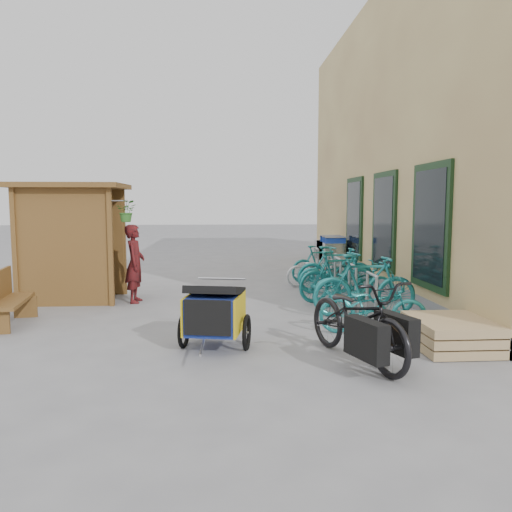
{
  "coord_description": "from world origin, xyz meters",
  "views": [
    {
      "loc": [
        -0.15,
        -7.93,
        1.99
      ],
      "look_at": [
        0.5,
        1.5,
        1.0
      ],
      "focal_mm": 35.0,
      "sensor_mm": 36.0,
      "label": 1
    }
  ],
  "objects": [
    {
      "name": "shopping_carts",
      "position": [
        3.0,
        6.47,
        0.63
      ],
      "size": [
        0.6,
        1.67,
        1.08
      ],
      "color": "silver",
      "rests_on": "ground"
    },
    {
      "name": "bike_6",
      "position": [
        2.13,
        3.9,
        0.41
      ],
      "size": [
        1.62,
        0.87,
        0.81
      ],
      "primitive_type": "imported",
      "rotation": [
        0.0,
        0.0,
        1.79
      ],
      "color": "silver",
      "rests_on": "ground"
    },
    {
      "name": "bike_4",
      "position": [
        2.4,
        2.98,
        0.45
      ],
      "size": [
        1.74,
        0.69,
        0.9
      ],
      "primitive_type": "imported",
      "rotation": [
        0.0,
        0.0,
        1.63
      ],
      "color": "teal",
      "rests_on": "ground"
    },
    {
      "name": "bike_3",
      "position": [
        2.21,
        1.99,
        0.52
      ],
      "size": [
        1.81,
        0.96,
        1.04
      ],
      "primitive_type": "imported",
      "rotation": [
        0.0,
        0.0,
        1.85
      ],
      "color": "teal",
      "rests_on": "ground"
    },
    {
      "name": "bike_rack",
      "position": [
        2.3,
        2.4,
        0.52
      ],
      "size": [
        0.05,
        5.35,
        0.86
      ],
      "color": "#A5A8AD",
      "rests_on": "ground"
    },
    {
      "name": "bike_7",
      "position": [
        2.33,
        4.5,
        0.47
      ],
      "size": [
        1.64,
        0.89,
        0.95
      ],
      "primitive_type": "imported",
      "rotation": [
        0.0,
        0.0,
        1.87
      ],
      "color": "teal",
      "rests_on": "ground"
    },
    {
      "name": "ground",
      "position": [
        0.0,
        0.0,
        0.0
      ],
      "size": [
        80.0,
        80.0,
        0.0
      ],
      "primitive_type": "plane",
      "color": "gray"
    },
    {
      "name": "cargo_bike",
      "position": [
        1.56,
        -1.89,
        0.54
      ],
      "size": [
        1.36,
        2.19,
        1.09
      ],
      "rotation": [
        0.0,
        0.0,
        0.33
      ],
      "color": "black",
      "rests_on": "ground"
    },
    {
      "name": "bike_0",
      "position": [
        2.15,
        -0.56,
        0.43
      ],
      "size": [
        1.71,
        0.83,
        0.86
      ],
      "primitive_type": "imported",
      "rotation": [
        0.0,
        0.0,
        1.41
      ],
      "color": "teal",
      "rests_on": "ground"
    },
    {
      "name": "bench",
      "position": [
        -3.67,
        0.37,
        0.46
      ],
      "size": [
        0.63,
        1.48,
        0.91
      ],
      "rotation": [
        0.0,
        0.0,
        0.14
      ],
      "color": "brown",
      "rests_on": "ground"
    },
    {
      "name": "child_trailer",
      "position": [
        -0.25,
        -1.15,
        0.52
      ],
      "size": [
        1.03,
        1.64,
        0.95
      ],
      "rotation": [
        0.0,
        0.0,
        -0.2
      ],
      "color": "navy",
      "rests_on": "ground"
    },
    {
      "name": "bike_1",
      "position": [
        2.36,
        0.59,
        0.56
      ],
      "size": [
        1.85,
        0.53,
        1.11
      ],
      "primitive_type": "imported",
      "rotation": [
        0.0,
        0.0,
        1.57
      ],
      "color": "teal",
      "rests_on": "ground"
    },
    {
      "name": "pallet_stack",
      "position": [
        3.0,
        -1.4,
        0.21
      ],
      "size": [
        1.0,
        1.2,
        0.4
      ],
      "color": "tan",
      "rests_on": "ground"
    },
    {
      "name": "kiosk",
      "position": [
        -3.28,
        2.47,
        1.55
      ],
      "size": [
        2.49,
        1.65,
        2.4
      ],
      "color": "brown",
      "rests_on": "ground"
    },
    {
      "name": "bike_2",
      "position": [
        2.43,
        1.55,
        0.44
      ],
      "size": [
        1.75,
        0.86,
        0.88
      ],
      "primitive_type": "imported",
      "rotation": [
        0.0,
        0.0,
        1.74
      ],
      "color": "teal",
      "rests_on": "ground"
    },
    {
      "name": "building",
      "position": [
        6.49,
        4.5,
        3.49
      ],
      "size": [
        6.07,
        13.0,
        7.0
      ],
      "color": "#D3BE79",
      "rests_on": "ground"
    },
    {
      "name": "person_kiosk",
      "position": [
        -1.9,
        2.2,
        0.79
      ],
      "size": [
        0.38,
        0.58,
        1.58
      ],
      "primitive_type": "imported",
      "rotation": [
        0.0,
        0.0,
        1.56
      ],
      "color": "maroon",
      "rests_on": "ground"
    },
    {
      "name": "bike_5",
      "position": [
        2.41,
        3.09,
        0.52
      ],
      "size": [
        1.74,
        0.52,
        1.04
      ],
      "primitive_type": "imported",
      "rotation": [
        0.0,
        0.0,
        1.55
      ],
      "color": "teal",
      "rests_on": "ground"
    }
  ]
}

